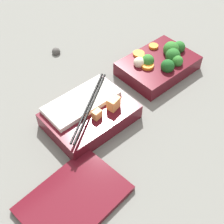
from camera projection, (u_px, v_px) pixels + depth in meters
name	position (u px, v px, depth m)	size (l,w,h in m)	color
ground_plane	(124.00, 92.00, 0.81)	(3.00, 3.00, 0.00)	slate
bento_tray_vegetable	(159.00, 63.00, 0.85)	(0.20, 0.14, 0.07)	#510F19
bento_tray_rice	(89.00, 114.00, 0.73)	(0.20, 0.14, 0.07)	#510F19
bento_lid	(74.00, 199.00, 0.60)	(0.20, 0.14, 0.01)	#510F19
pebble_1	(56.00, 52.00, 0.92)	(0.02, 0.02, 0.02)	#474442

